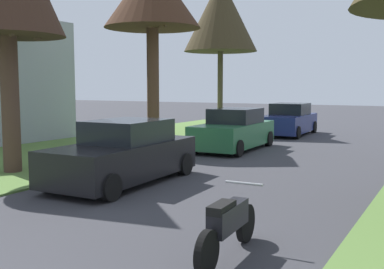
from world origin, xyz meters
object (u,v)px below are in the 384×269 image
object	(u,v)px
street_tree_left_far	(221,15)
parked_sedan_green	(234,131)
parked_sedan_black	(124,154)
parked_sedan_navy	(289,120)
parked_motorcycle	(228,224)

from	to	relation	value
street_tree_left_far	parked_sedan_green	distance (m)	9.10
parked_sedan_black	parked_sedan_navy	size ratio (longest dim) A/B	1.00
street_tree_left_far	parked_sedan_navy	size ratio (longest dim) A/B	1.81
parked_sedan_green	parked_sedan_navy	xyz separation A→B (m)	(0.15, 6.29, 0.00)
street_tree_left_far	parked_motorcycle	size ratio (longest dim) A/B	3.94
parked_sedan_black	parked_motorcycle	bearing A→B (deg)	-36.80
parked_sedan_black	parked_motorcycle	world-z (taller)	parked_sedan_black
parked_sedan_green	parked_sedan_navy	bearing A→B (deg)	88.65
parked_sedan_green	parked_motorcycle	xyz separation A→B (m)	(4.63, -10.30, -0.24)
parked_sedan_navy	parked_motorcycle	bearing A→B (deg)	-74.90
parked_sedan_green	parked_sedan_navy	size ratio (longest dim) A/B	1.00
street_tree_left_far	parked_sedan_black	bearing A→B (deg)	-73.76
parked_sedan_black	parked_motorcycle	size ratio (longest dim) A/B	2.18
street_tree_left_far	parked_sedan_green	bearing A→B (deg)	-59.51
street_tree_left_far	parked_sedan_black	distance (m)	14.83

